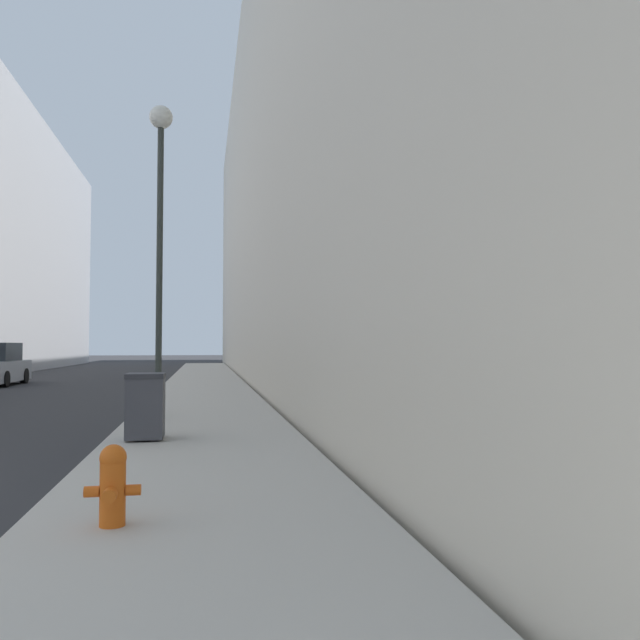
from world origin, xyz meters
name	(u,v)px	position (x,y,z in m)	size (l,w,h in m)	color
sidewalk_right	(205,389)	(5.66, 18.00, 0.07)	(3.13, 60.00, 0.14)	#B7B2A8
building_right_stone	(359,193)	(13.33, 26.00, 9.40)	(12.00, 60.00, 18.80)	beige
fire_hydrant	(113,483)	(4.90, 0.79, 0.49)	(0.45, 0.33, 0.66)	#D15614
trash_bin	(146,405)	(4.73, 5.58, 0.68)	(0.58, 0.69, 1.04)	#3D3D42
lamppost	(160,203)	(4.68, 8.94, 4.66)	(0.49, 0.49, 6.61)	#2D332D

